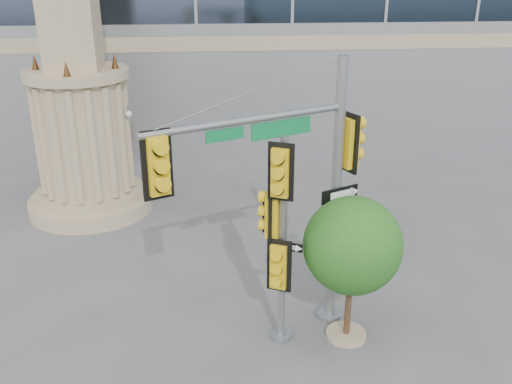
{
  "coord_description": "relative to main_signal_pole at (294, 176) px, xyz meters",
  "views": [
    {
      "loc": [
        -1.65,
        -10.6,
        8.54
      ],
      "look_at": [
        -0.56,
        2.0,
        3.33
      ],
      "focal_mm": 40.0,
      "sensor_mm": 36.0,
      "label": 1
    }
  ],
  "objects": [
    {
      "name": "monument",
      "position": [
        -6.18,
        8.01,
        1.42
      ],
      "size": [
        4.4,
        4.4,
        16.6
      ],
      "color": "tan",
      "rests_on": "ground"
    },
    {
      "name": "street_tree",
      "position": [
        1.39,
        -0.29,
        -1.71
      ],
      "size": [
        2.33,
        2.27,
        3.63
      ],
      "color": "tan",
      "rests_on": "ground"
    },
    {
      "name": "main_signal_pole",
      "position": [
        0.0,
        0.0,
        0.0
      ],
      "size": [
        4.8,
        2.53,
        6.62
      ],
      "rotation": [
        0.0,
        0.0,
        0.43
      ],
      "color": "slate",
      "rests_on": "ground"
    },
    {
      "name": "ground",
      "position": [
        -0.18,
        -0.99,
        -4.1
      ],
      "size": [
        120.0,
        120.0,
        0.0
      ],
      "primitive_type": "plane",
      "color": "#545456",
      "rests_on": "ground"
    },
    {
      "name": "secondary_signal_pole",
      "position": [
        -0.35,
        -0.35,
        -1.11
      ],
      "size": [
        0.86,
        0.85,
        5.1
      ],
      "rotation": [
        0.0,
        0.0,
        -0.41
      ],
      "color": "slate",
      "rests_on": "ground"
    }
  ]
}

